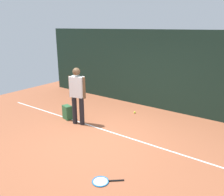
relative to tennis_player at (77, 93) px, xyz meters
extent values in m
plane|color=#9E5638|center=(1.17, -0.30, -0.97)|extent=(12.00, 12.00, 0.00)
cube|color=#192D23|center=(1.17, 2.70, 0.39)|extent=(10.00, 0.10, 2.72)
cube|color=white|center=(1.17, 0.10, -0.96)|extent=(9.00, 0.05, 0.00)
cylinder|color=black|center=(-0.12, -0.03, -0.54)|extent=(0.14, 0.14, 0.85)
cylinder|color=black|center=(0.12, 0.03, -0.54)|extent=(0.14, 0.14, 0.85)
cube|color=white|center=(0.00, 0.00, 0.18)|extent=(0.44, 0.32, 0.60)
sphere|color=brown|center=(0.00, 0.00, 0.62)|extent=(0.22, 0.22, 0.22)
cylinder|color=brown|center=(-0.21, -0.06, 0.17)|extent=(0.09, 0.09, 0.62)
cylinder|color=brown|center=(0.21, 0.06, 0.17)|extent=(0.09, 0.09, 0.62)
cylinder|color=black|center=(2.47, -1.55, -0.95)|extent=(0.25, 0.22, 0.03)
torus|color=#1E72BF|center=(2.24, -1.75, -0.95)|extent=(0.46, 0.46, 0.02)
cylinder|color=#B2B2B2|center=(2.24, -1.75, -0.95)|extent=(0.39, 0.39, 0.00)
cube|color=#2D6038|center=(-0.56, 0.08, -0.75)|extent=(0.34, 0.27, 0.44)
cube|color=#23562D|center=(-0.53, 0.21, -0.83)|extent=(0.23, 0.13, 0.20)
sphere|color=#CCE033|center=(0.92, 1.75, -0.93)|extent=(0.07, 0.07, 0.07)
camera|label=1|loc=(4.61, -4.62, 1.85)|focal=37.20mm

